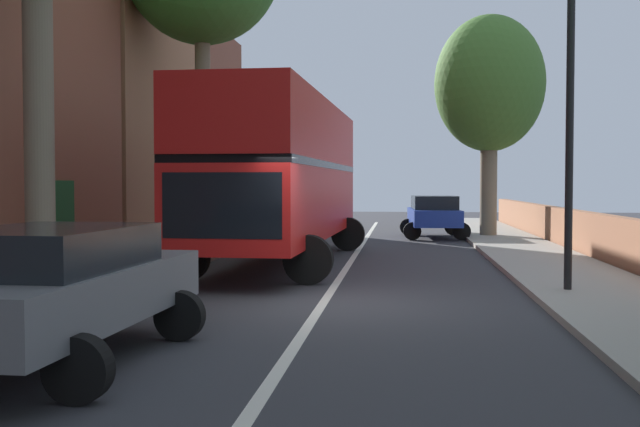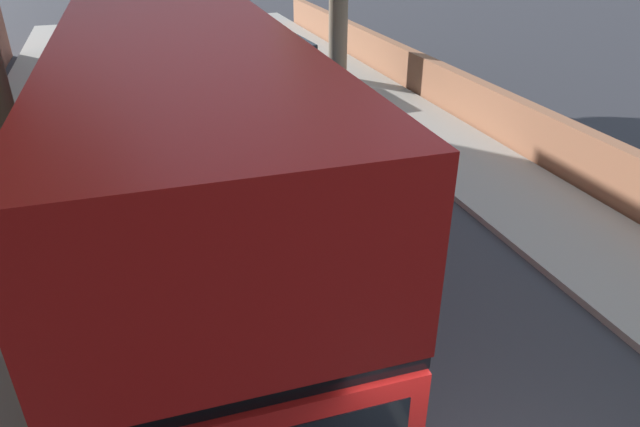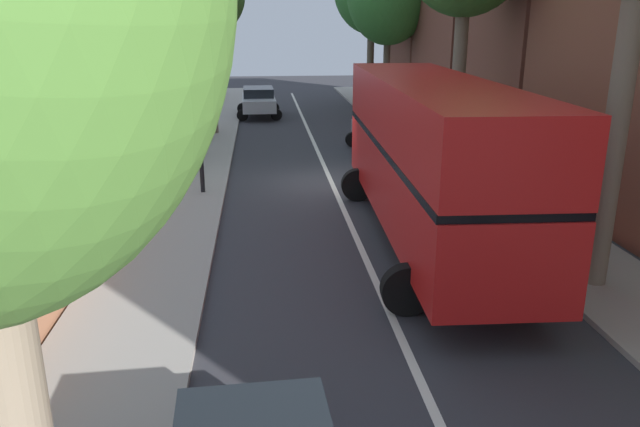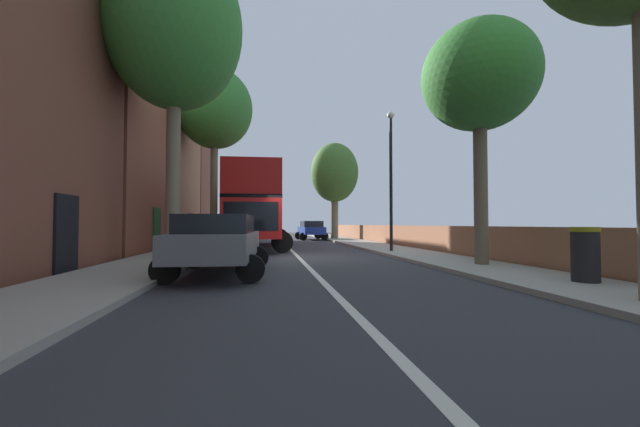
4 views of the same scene
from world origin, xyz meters
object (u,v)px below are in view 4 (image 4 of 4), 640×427
street_tree_right_3 (335,173)px  parked_car_grey_left_2 (219,240)px  parked_car_blue_right_1 (311,229)px  lamppost_right (391,169)px  street_tree_left_2 (215,110)px  litter_bin_right (585,254)px  street_tree_left_6 (175,28)px  street_tree_right_5 (479,78)px  double_decker_bus (258,206)px

street_tree_right_3 → parked_car_grey_left_2: bearing=-108.8°
parked_car_blue_right_1 → parked_car_grey_left_2: bearing=-103.6°
parked_car_grey_left_2 → lamppost_right: size_ratio=0.74×
street_tree_left_2 → lamppost_right: (8.84, -7.94, -4.81)m
street_tree_left_2 → litter_bin_right: size_ratio=9.73×
parked_car_grey_left_2 → street_tree_left_6: size_ratio=0.41×
street_tree_right_3 → street_tree_right_5: size_ratio=1.11×
street_tree_left_6 → litter_bin_right: street_tree_left_6 is taller
litter_bin_right → street_tree_right_3: bearing=91.9°
litter_bin_right → parked_car_grey_left_2: bearing=158.8°
street_tree_left_6 → parked_car_blue_right_1: bearing=67.2°
double_decker_bus → litter_bin_right: (7.00, -13.94, -1.66)m
parked_car_grey_left_2 → lamppost_right: (6.80, 5.99, 2.90)m
street_tree_right_3 → street_tree_right_5: 20.28m
street_tree_left_6 → street_tree_right_5: bearing=-19.4°
street_tree_left_2 → street_tree_right_5: 16.87m
street_tree_left_6 → lamppost_right: (8.88, 2.17, -4.61)m
street_tree_right_3 → parked_car_blue_right_1: bearing=-179.9°
street_tree_right_5 → litter_bin_right: 6.12m
double_decker_bus → parked_car_grey_left_2: (-0.80, -10.92, -1.45)m
double_decker_bus → lamppost_right: size_ratio=1.82×
street_tree_left_2 → street_tree_right_5: bearing=-54.4°
litter_bin_right → street_tree_right_5: bearing=92.8°
street_tree_right_3 → lamppost_right: street_tree_right_3 is taller
parked_car_blue_right_1 → street_tree_right_5: street_tree_right_5 is taller
parked_car_blue_right_1 → parked_car_grey_left_2: (-5.01, -20.66, -0.00)m
street_tree_right_3 → street_tree_left_6: 19.34m
street_tree_right_3 → street_tree_left_6: (-9.09, -16.85, 2.75)m
parked_car_grey_left_2 → litter_bin_right: parked_car_grey_left_2 is taller
street_tree_left_2 → litter_bin_right: (9.84, -16.95, -7.92)m
lamppost_right → street_tree_right_5: bearing=-81.5°
lamppost_right → parked_car_blue_right_1: bearing=97.0°
double_decker_bus → street_tree_right_3: 12.02m
double_decker_bus → street_tree_left_2: size_ratio=1.03×
parked_car_blue_right_1 → street_tree_left_6: size_ratio=0.39×
street_tree_left_2 → street_tree_left_6: 10.11m
parked_car_blue_right_1 → street_tree_left_6: (-7.08, -16.84, 7.50)m
parked_car_blue_right_1 → litter_bin_right: size_ratio=3.91×
parked_car_grey_left_2 → street_tree_right_3: (7.02, 20.67, 4.76)m
street_tree_left_6 → street_tree_right_3: bearing=61.6°
parked_car_blue_right_1 → parked_car_grey_left_2: 21.26m
parked_car_grey_left_2 → street_tree_right_3: bearing=71.2°
parked_car_grey_left_2 → lamppost_right: 9.51m
parked_car_blue_right_1 → street_tree_left_6: bearing=-112.8°
parked_car_blue_right_1 → street_tree_right_3: size_ratio=0.55×
street_tree_right_3 → street_tree_left_6: street_tree_left_6 is taller
double_decker_bus → parked_car_blue_right_1: (4.20, 9.74, -1.45)m
street_tree_left_2 → street_tree_right_5: (9.67, -13.53, -2.85)m
parked_car_blue_right_1 → street_tree_left_6: street_tree_left_6 is taller
street_tree_right_3 → street_tree_right_5: street_tree_right_3 is taller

